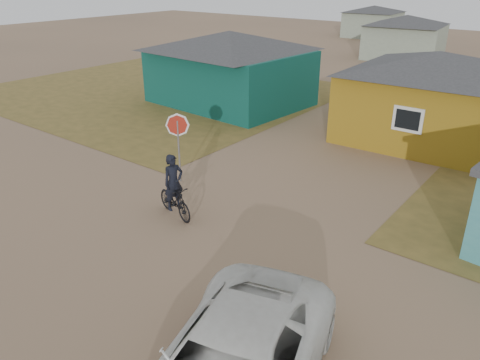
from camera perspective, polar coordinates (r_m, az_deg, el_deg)
name	(u,v)px	position (r m, az deg, el deg)	size (l,w,h in m)	color
ground	(160,257)	(12.80, -9.69, -9.30)	(120.00, 120.00, 0.00)	#8E6E51
grass_nw	(158,91)	(30.62, -10.00, 10.68)	(20.00, 18.00, 0.00)	olive
house_teal	(230,67)	(26.84, -1.26, 13.62)	(8.93, 7.08, 4.00)	#0B3C35
house_yellow	(434,96)	(22.30, 22.53, 9.47)	(7.72, 6.76, 3.90)	olive
house_pale_west	(405,36)	(43.66, 19.45, 16.17)	(7.04, 6.15, 3.60)	gray
house_pale_north	(373,21)	(57.67, 15.88, 18.15)	(6.28, 5.81, 3.40)	gray
stop_sign	(178,132)	(16.42, -7.58, 5.79)	(0.80, 0.29, 2.54)	gray
cyclist	(174,194)	(14.41, -8.01, -1.75)	(1.86, 0.95, 2.02)	black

